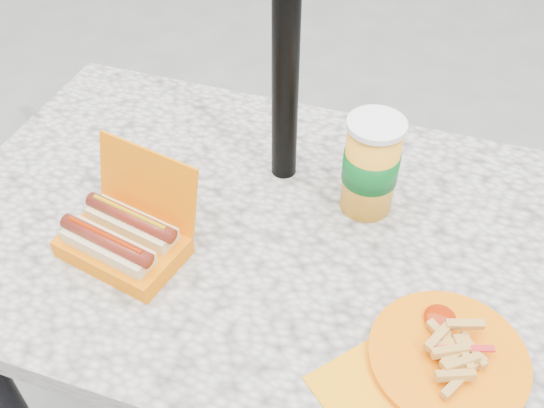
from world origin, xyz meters
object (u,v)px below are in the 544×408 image
(umbrella_pole, at_px, (287,10))
(soda_cup, at_px, (371,166))
(hotdog_box, at_px, (124,237))
(fries_plate, at_px, (444,358))

(umbrella_pole, height_order, soda_cup, umbrella_pole)
(soda_cup, bearing_deg, hotdog_box, -145.89)
(hotdog_box, relative_size, fries_plate, 0.70)
(hotdog_box, xyz_separation_m, soda_cup, (0.38, 0.25, 0.06))
(hotdog_box, bearing_deg, fries_plate, 6.89)
(umbrella_pole, height_order, hotdog_box, umbrella_pole)
(fries_plate, xyz_separation_m, soda_cup, (-0.19, 0.30, 0.09))
(hotdog_box, relative_size, soda_cup, 1.22)
(umbrella_pole, bearing_deg, hotdog_box, -123.28)
(hotdog_box, height_order, soda_cup, soda_cup)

